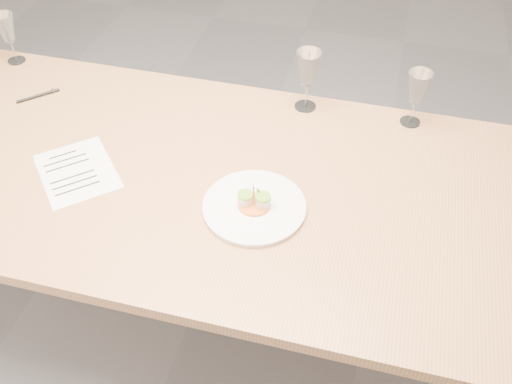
% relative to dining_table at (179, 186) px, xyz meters
% --- Properties ---
extents(ground, '(7.00, 7.00, 0.00)m').
position_rel_dining_table_xyz_m(ground, '(0.00, 0.00, -0.68)').
color(ground, slate).
rests_on(ground, ground).
extents(dining_table, '(2.40, 1.00, 0.75)m').
position_rel_dining_table_xyz_m(dining_table, '(0.00, 0.00, 0.00)').
color(dining_table, '#B27B4D').
rests_on(dining_table, ground).
extents(dinner_plate, '(0.30, 0.30, 0.08)m').
position_rel_dining_table_xyz_m(dinner_plate, '(0.28, -0.10, 0.08)').
color(dinner_plate, white).
rests_on(dinner_plate, dining_table).
extents(recipe_sheet, '(0.34, 0.35, 0.00)m').
position_rel_dining_table_xyz_m(recipe_sheet, '(-0.30, -0.08, 0.07)').
color(recipe_sheet, white).
rests_on(recipe_sheet, dining_table).
extents(ballpoint_pen, '(0.12, 0.12, 0.01)m').
position_rel_dining_table_xyz_m(ballpoint_pen, '(-0.62, 0.24, 0.07)').
color(ballpoint_pen, black).
rests_on(ballpoint_pen, dining_table).
extents(wine_glass_0, '(0.08, 0.08, 0.19)m').
position_rel_dining_table_xyz_m(wine_glass_0, '(-0.83, 0.44, 0.20)').
color(wine_glass_0, white).
rests_on(wine_glass_0, dining_table).
extents(wine_glass_1, '(0.09, 0.09, 0.22)m').
position_rel_dining_table_xyz_m(wine_glass_1, '(0.32, 0.43, 0.22)').
color(wine_glass_1, white).
rests_on(wine_glass_1, dining_table).
extents(wine_glass_2, '(0.08, 0.08, 0.20)m').
position_rel_dining_table_xyz_m(wine_glass_2, '(0.69, 0.43, 0.21)').
color(wine_glass_2, white).
rests_on(wine_glass_2, dining_table).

